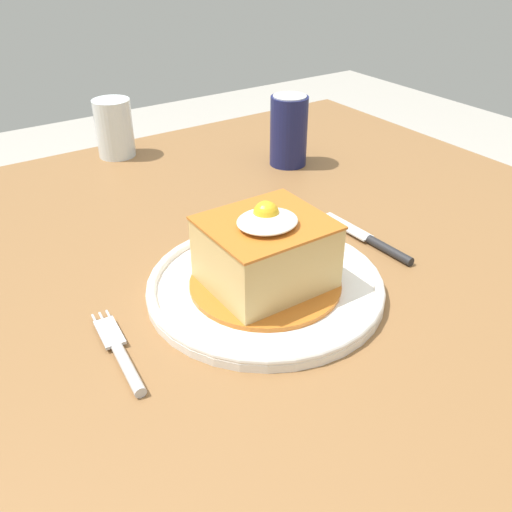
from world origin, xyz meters
name	(u,v)px	position (x,y,z in m)	size (l,w,h in m)	color
dining_table	(233,319)	(0.00, 0.00, 0.63)	(1.17, 1.00, 0.73)	olive
main_plate	(265,285)	(-0.01, -0.09, 0.74)	(0.28, 0.28, 0.02)	white
sandwich_meal	(266,254)	(-0.01, -0.09, 0.79)	(0.18, 0.18, 0.11)	#C66B23
fork	(122,357)	(-0.20, -0.11, 0.74)	(0.03, 0.14, 0.01)	silver
knife	(376,243)	(0.18, -0.09, 0.74)	(0.02, 0.17, 0.01)	#262628
soda_can	(289,131)	(0.26, 0.22, 0.79)	(0.07, 0.07, 0.12)	#191E51
drinking_glass	(115,132)	(0.01, 0.43, 0.78)	(0.07, 0.07, 0.10)	gold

